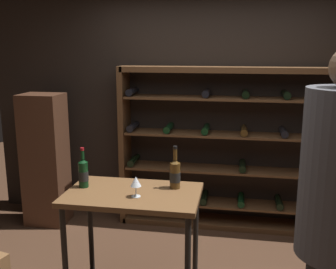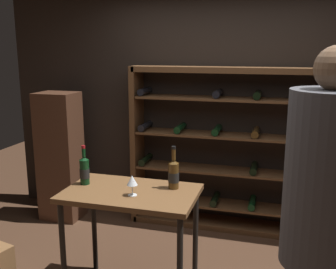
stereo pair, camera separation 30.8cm
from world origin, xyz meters
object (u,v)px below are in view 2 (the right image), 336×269
at_px(person_guest_blue_shirt, 324,219).
at_px(wine_bottle_red_label, 84,170).
at_px(wine_bottle_green_slim, 174,174).
at_px(wine_glass_stemmed_right, 132,181).
at_px(wine_rack, 255,152).
at_px(tasting_table, 131,205).
at_px(display_cabinet, 60,157).

distance_m(person_guest_blue_shirt, wine_bottle_red_label, 1.84).
relative_size(wine_bottle_green_slim, wine_glass_stemmed_right, 2.17).
height_order(person_guest_blue_shirt, wine_bottle_green_slim, person_guest_blue_shirt).
relative_size(wine_rack, person_guest_blue_shirt, 1.36).
distance_m(wine_rack, wine_glass_stemmed_right, 1.73).
bearing_deg(person_guest_blue_shirt, tasting_table, -167.29).
distance_m(display_cabinet, wine_bottle_red_label, 1.50).
height_order(wine_bottle_red_label, wine_glass_stemmed_right, wine_bottle_red_label).
relative_size(wine_bottle_red_label, wine_glass_stemmed_right, 2.04).
distance_m(tasting_table, wine_glass_stemmed_right, 0.24).
height_order(wine_rack, person_guest_blue_shirt, person_guest_blue_shirt).
distance_m(wine_rack, display_cabinet, 2.19).
xyz_separation_m(wine_rack, wine_bottle_green_slim, (-0.54, -1.30, 0.13)).
bearing_deg(tasting_table, wine_glass_stemmed_right, -61.60).
relative_size(wine_rack, wine_bottle_red_label, 8.47).
xyz_separation_m(person_guest_blue_shirt, wine_bottle_red_label, (-1.72, 0.66, -0.09)).
relative_size(wine_rack, display_cabinet, 1.83).
bearing_deg(wine_bottle_green_slim, wine_glass_stemmed_right, -137.63).
bearing_deg(person_guest_blue_shirt, wine_bottle_green_slim, -179.05).
height_order(wine_rack, display_cabinet, wine_rack).
relative_size(person_guest_blue_shirt, wine_glass_stemmed_right, 12.71).
bearing_deg(display_cabinet, wine_bottle_red_label, -51.29).
xyz_separation_m(wine_rack, wine_glass_stemmed_right, (-0.79, -1.54, 0.12)).
distance_m(tasting_table, person_guest_blue_shirt, 1.48).
relative_size(wine_rack, wine_bottle_green_slim, 7.99).
bearing_deg(wine_glass_stemmed_right, wine_rack, 62.83).
bearing_deg(wine_bottle_green_slim, wine_rack, 67.70).
height_order(wine_bottle_green_slim, wine_bottle_red_label, wine_bottle_green_slim).
bearing_deg(display_cabinet, wine_rack, 6.62).
xyz_separation_m(wine_bottle_green_slim, wine_glass_stemmed_right, (-0.25, -0.23, -0.01)).
height_order(display_cabinet, wine_bottle_green_slim, display_cabinet).
xyz_separation_m(tasting_table, wine_bottle_red_label, (-0.41, 0.04, 0.23)).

